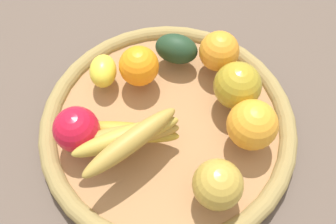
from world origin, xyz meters
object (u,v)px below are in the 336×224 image
object	(u,v)px
banana_bunch	(127,136)
apple_1	(218,184)
apple_0	(237,86)
orange_2	(139,66)
apple_2	(76,129)
lemon_0	(103,71)
orange_1	(219,51)
avocado	(176,49)
orange_0	(252,125)

from	to	relation	value
banana_bunch	apple_1	distance (m)	0.15
banana_bunch	apple_0	bearing A→B (deg)	-119.84
orange_2	banana_bunch	distance (m)	0.13
orange_2	banana_bunch	world-z (taller)	banana_bunch
orange_2	apple_1	world-z (taller)	apple_1
apple_2	lemon_0	distance (m)	0.12
banana_bunch	apple_2	world-z (taller)	banana_bunch
lemon_0	banana_bunch	bearing A→B (deg)	143.68
orange_1	lemon_0	world-z (taller)	orange_1
orange_2	lemon_0	xyz separation A→B (m)	(0.05, 0.04, -0.01)
avocado	apple_1	distance (m)	0.26
apple_0	orange_0	bearing A→B (deg)	134.57
banana_bunch	apple_0	world-z (taller)	apple_0
orange_2	apple_1	distance (m)	0.24
avocado	apple_1	bearing A→B (deg)	134.65
orange_1	orange_2	bearing A→B (deg)	45.49
apple_2	apple_0	bearing A→B (deg)	-130.11
orange_1	apple_2	bearing A→B (deg)	66.61
orange_1	avocado	bearing A→B (deg)	22.39
orange_1	banana_bunch	bearing A→B (deg)	80.56
orange_0	apple_1	size ratio (longest dim) A/B	1.08
avocado	orange_1	bearing A→B (deg)	-157.61
avocado	apple_1	world-z (taller)	apple_1
orange_0	apple_2	size ratio (longest dim) A/B	1.11
avocado	orange_2	xyz separation A→B (m)	(0.03, 0.07, 0.01)
lemon_0	apple_2	bearing A→B (deg)	109.78
apple_0	lemon_0	distance (m)	0.23
avocado	orange_0	world-z (taller)	orange_0
orange_1	orange_0	bearing A→B (deg)	137.38
lemon_0	orange_2	bearing A→B (deg)	-145.54
banana_bunch	orange_1	size ratio (longest dim) A/B	2.37
apple_2	apple_1	world-z (taller)	apple_1
apple_0	orange_1	size ratio (longest dim) A/B	1.11
banana_bunch	apple_0	size ratio (longest dim) A/B	2.13
apple_1	apple_2	bearing A→B (deg)	9.92
orange_0	lemon_0	xyz separation A→B (m)	(0.26, 0.03, -0.02)
orange_0	apple_2	bearing A→B (deg)	33.86
banana_bunch	lemon_0	world-z (taller)	banana_bunch
apple_1	lemon_0	bearing A→B (deg)	-16.26
apple_1	orange_1	bearing A→B (deg)	-62.05
apple_1	orange_0	bearing A→B (deg)	-89.65
apple_0	orange_1	xyz separation A→B (m)	(0.06, -0.05, -0.00)
apple_0	apple_2	bearing A→B (deg)	49.89
banana_bunch	orange_1	xyz separation A→B (m)	(-0.04, -0.22, -0.00)
avocado	lemon_0	size ratio (longest dim) A/B	1.23
apple_1	lemon_0	distance (m)	0.28
orange_2	apple_1	xyz separation A→B (m)	(-0.21, 0.11, 0.00)
apple_1	apple_0	bearing A→B (deg)	-72.07
apple_0	lemon_0	size ratio (longest dim) A/B	1.25
orange_1	lemon_0	distance (m)	0.20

